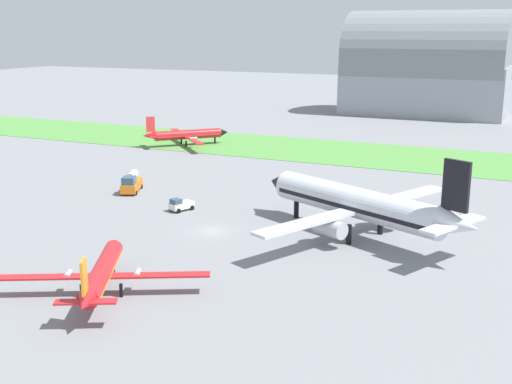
# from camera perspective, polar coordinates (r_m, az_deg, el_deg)

# --- Properties ---
(ground_plane) EXTENTS (600.00, 600.00, 0.00)m
(ground_plane) POSITION_cam_1_polar(r_m,az_deg,el_deg) (86.56, -3.89, -3.44)
(ground_plane) COLOR gray
(grass_taxiway_strip) EXTENTS (360.00, 28.00, 0.08)m
(grass_taxiway_strip) POSITION_cam_1_polar(r_m,az_deg,el_deg) (142.14, 8.12, 3.46)
(grass_taxiway_strip) COLOR #549342
(grass_taxiway_strip) RESTS_ON ground_plane
(airplane_taxiing_turboprop) EXTENTS (18.20, 17.62, 7.15)m
(airplane_taxiing_turboprop) POSITION_cam_1_polar(r_m,az_deg,el_deg) (150.16, -6.19, 5.08)
(airplane_taxiing_turboprop) COLOR red
(airplane_taxiing_turboprop) RESTS_ON ground_plane
(airplane_midfield_jet) EXTENTS (32.37, 32.52, 12.25)m
(airplane_midfield_jet) POSITION_cam_1_polar(r_m,az_deg,el_deg) (83.70, 9.11, -1.06)
(airplane_midfield_jet) COLOR silver
(airplane_midfield_jet) RESTS_ON ground_plane
(airplane_foreground_turboprop) EXTENTS (19.98, 17.39, 6.54)m
(airplane_foreground_turboprop) POSITION_cam_1_polar(r_m,az_deg,el_deg) (67.17, -13.50, -6.96)
(airplane_foreground_turboprop) COLOR red
(airplane_foreground_turboprop) RESTS_ON ground_plane
(fuel_truck_near_gate) EXTENTS (4.79, 6.92, 3.29)m
(fuel_truck_near_gate) POSITION_cam_1_polar(r_m,az_deg,el_deg) (108.45, -10.97, 0.82)
(fuel_truck_near_gate) COLOR orange
(fuel_truck_near_gate) RESTS_ON ground_plane
(pushback_tug_midfield) EXTENTS (3.09, 4.01, 1.95)m
(pushback_tug_midfield) POSITION_cam_1_polar(r_m,az_deg,el_deg) (96.21, -6.69, -1.13)
(pushback_tug_midfield) COLOR white
(pushback_tug_midfield) RESTS_ON ground_plane
(hangar_distant) EXTENTS (48.91, 28.06, 31.90)m
(hangar_distant) POSITION_cam_1_polar(r_m,az_deg,el_deg) (210.93, 14.79, 10.55)
(hangar_distant) COLOR #9399A3
(hangar_distant) RESTS_ON ground_plane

